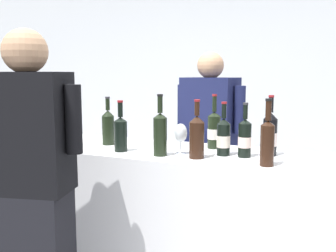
% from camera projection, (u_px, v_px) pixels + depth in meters
% --- Properties ---
extents(wall_back, '(8.00, 0.10, 2.80)m').
position_uv_depth(wall_back, '(236.00, 80.00, 4.74)').
color(wall_back, silver).
rests_on(wall_back, ground_plane).
extents(counter, '(2.34, 0.63, 1.00)m').
position_uv_depth(counter, '(142.00, 222.00, 2.50)').
color(counter, white).
rests_on(counter, ground_plane).
extents(wine_bottle_0, '(0.08, 0.08, 0.35)m').
position_uv_depth(wine_bottle_0, '(270.00, 134.00, 2.18)').
color(wine_bottle_0, black).
rests_on(wine_bottle_0, counter).
extents(wine_bottle_1, '(0.08, 0.08, 0.31)m').
position_uv_depth(wine_bottle_1, '(224.00, 137.00, 2.19)').
color(wine_bottle_1, black).
rests_on(wine_bottle_1, counter).
extents(wine_bottle_2, '(0.07, 0.07, 0.35)m').
position_uv_depth(wine_bottle_2, '(267.00, 141.00, 1.93)').
color(wine_bottle_2, black).
rests_on(wine_bottle_2, counter).
extents(wine_bottle_3, '(0.08, 0.08, 0.33)m').
position_uv_depth(wine_bottle_3, '(197.00, 136.00, 2.11)').
color(wine_bottle_3, black).
rests_on(wine_bottle_3, counter).
extents(wine_bottle_4, '(0.08, 0.08, 0.32)m').
position_uv_depth(wine_bottle_4, '(108.00, 126.00, 2.52)').
color(wine_bottle_4, black).
rests_on(wine_bottle_4, counter).
extents(wine_bottle_5, '(0.08, 0.08, 0.31)m').
position_uv_depth(wine_bottle_5, '(121.00, 132.00, 2.30)').
color(wine_bottle_5, black).
rests_on(wine_bottle_5, counter).
extents(wine_bottle_6, '(0.07, 0.07, 0.31)m').
position_uv_depth(wine_bottle_6, '(245.00, 138.00, 2.14)').
color(wine_bottle_6, black).
rests_on(wine_bottle_6, counter).
extents(wine_bottle_7, '(0.08, 0.08, 0.34)m').
position_uv_depth(wine_bottle_7, '(214.00, 130.00, 2.40)').
color(wine_bottle_7, black).
rests_on(wine_bottle_7, counter).
extents(wine_bottle_8, '(0.09, 0.09, 0.33)m').
position_uv_depth(wine_bottle_8, '(65.00, 128.00, 2.46)').
color(wine_bottle_8, black).
rests_on(wine_bottle_8, counter).
extents(wine_bottle_9, '(0.08, 0.08, 0.35)m').
position_uv_depth(wine_bottle_9, '(160.00, 133.00, 2.18)').
color(wine_bottle_9, black).
rests_on(wine_bottle_9, counter).
extents(wine_glass, '(0.08, 0.08, 0.18)m').
position_uv_depth(wine_glass, '(181.00, 134.00, 2.22)').
color(wine_glass, silver).
rests_on(wine_glass, counter).
extents(ice_bucket, '(0.19, 0.19, 0.25)m').
position_uv_depth(ice_bucket, '(19.00, 123.00, 2.68)').
color(ice_bucket, silver).
rests_on(ice_bucket, counter).
extents(person_server, '(0.54, 0.30, 1.63)m').
position_uv_depth(person_server, '(209.00, 164.00, 2.86)').
color(person_server, black).
rests_on(person_server, ground_plane).
extents(person_guest, '(0.54, 0.33, 1.69)m').
position_uv_depth(person_guest, '(33.00, 201.00, 1.92)').
color(person_guest, black).
rests_on(person_guest, ground_plane).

